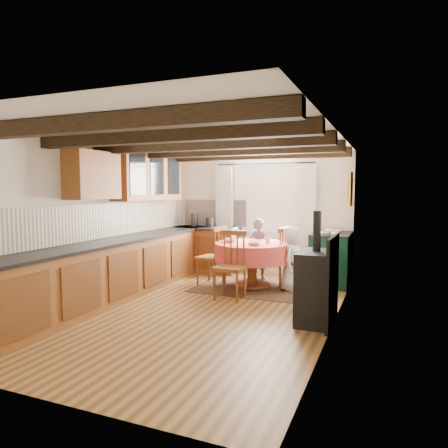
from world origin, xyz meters
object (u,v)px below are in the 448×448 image
at_px(child_right, 291,259).
at_px(cup, 268,240).
at_px(cast_iron_stove, 316,267).
at_px(chair_right, 294,259).
at_px(chair_near, 230,265).
at_px(child_far, 259,249).
at_px(dining_table, 252,265).
at_px(aga_range, 331,258).
at_px(chair_left, 211,255).

relative_size(child_right, cup, 11.09).
bearing_deg(cast_iron_stove, chair_right, 112.07).
bearing_deg(chair_right, cup, 97.75).
relative_size(chair_near, cup, 10.76).
xyz_separation_m(child_far, cup, (0.35, -0.59, 0.24)).
bearing_deg(child_far, cast_iron_stove, 139.05).
distance_m(dining_table, aga_range, 1.46).
bearing_deg(child_right, chair_near, 138.54).
height_order(cast_iron_stove, child_far, cast_iron_stove).
bearing_deg(aga_range, chair_left, -156.40).
relative_size(chair_near, aga_range, 1.03).
distance_m(chair_left, child_right, 1.42).
bearing_deg(aga_range, dining_table, -146.97).
xyz_separation_m(chair_near, cast_iron_stove, (1.42, -0.62, 0.18)).
distance_m(dining_table, cup, 0.51).
distance_m(dining_table, chair_right, 0.72).
relative_size(chair_right, child_right, 0.97).
height_order(chair_right, child_right, child_right).
xyz_separation_m(chair_near, child_right, (0.76, 0.86, 0.02)).
bearing_deg(dining_table, cast_iron_stove, -47.59).
height_order(aga_range, cup, aga_range).
relative_size(dining_table, cup, 13.12).
distance_m(chair_near, child_right, 1.14).
bearing_deg(chair_left, child_far, 149.10).
height_order(child_far, child_right, child_far).
relative_size(chair_left, child_far, 0.91).
bearing_deg(dining_table, cup, 21.12).
distance_m(aga_range, cup, 1.25).
height_order(chair_near, child_right, child_right).
xyz_separation_m(chair_near, cup, (0.33, 0.93, 0.29)).
height_order(chair_near, cup, chair_near).
height_order(chair_left, cast_iron_stove, cast_iron_stove).
relative_size(chair_near, child_far, 0.91).
height_order(dining_table, aga_range, aga_range).
bearing_deg(chair_right, dining_table, 105.24).
bearing_deg(child_right, aga_range, -35.14).
relative_size(chair_left, cup, 10.72).
relative_size(cast_iron_stove, child_far, 1.23).
relative_size(dining_table, chair_right, 1.22).
distance_m(chair_right, cup, 0.54).
distance_m(chair_near, chair_right, 1.23).
bearing_deg(cup, child_right, -10.37).
relative_size(chair_left, child_right, 0.97).
distance_m(chair_near, aga_range, 2.10).
bearing_deg(child_right, chair_right, -18.67).
relative_size(chair_near, child_right, 0.97).
height_order(aga_range, cast_iron_stove, cast_iron_stove).
distance_m(chair_right, cast_iron_stove, 1.69).
bearing_deg(dining_table, aga_range, 33.03).
height_order(chair_near, chair_left, chair_near).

